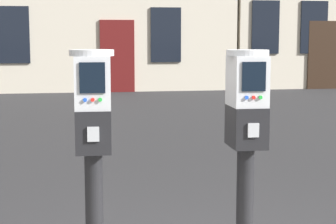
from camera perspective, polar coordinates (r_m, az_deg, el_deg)
name	(u,v)px	position (r m, az deg, el deg)	size (l,w,h in m)	color
parking_meter_near_kerb	(93,139)	(2.83, -7.48, -2.66)	(0.22, 0.25, 1.40)	black
parking_meter_twin_adjacent	(246,135)	(2.96, 7.80, -2.26)	(0.22, 0.25, 1.40)	black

